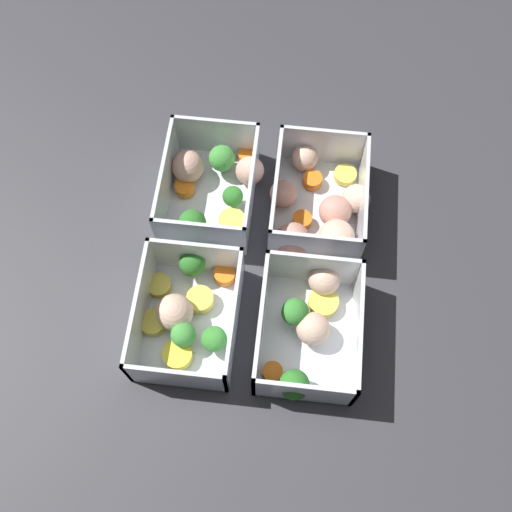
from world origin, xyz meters
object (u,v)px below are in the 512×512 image
object	(u,v)px
container_far_left	(186,314)
container_far_right	(212,185)
container_near_left	(309,326)
container_near_right	(319,208)

from	to	relation	value
container_far_left	container_far_right	distance (m)	0.19
container_near_left	container_far_left	bearing A→B (deg)	90.06
container_near_right	container_far_right	bearing A→B (deg)	82.67
container_near_right	container_far_left	distance (m)	0.23
container_near_right	container_far_left	world-z (taller)	same
container_near_left	container_near_right	world-z (taller)	same
container_far_left	container_near_right	bearing A→B (deg)	-42.49
container_near_left	container_near_right	size ratio (longest dim) A/B	0.99
container_near_left	container_far_right	xyz separation A→B (m)	(0.19, 0.15, 0.00)
container_near_right	container_far_right	distance (m)	0.15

